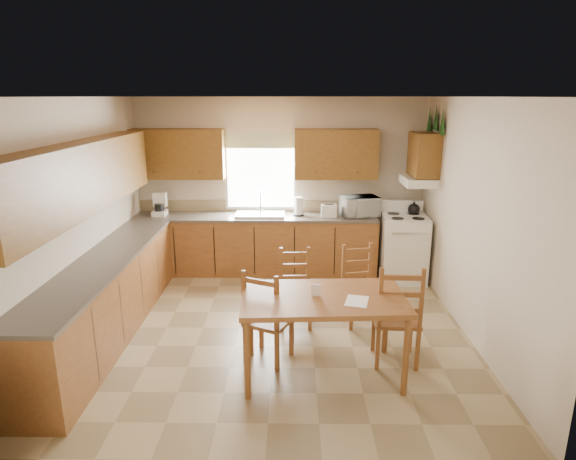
{
  "coord_description": "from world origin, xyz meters",
  "views": [
    {
      "loc": [
        0.21,
        -5.28,
        2.71
      ],
      "look_at": [
        0.15,
        0.3,
        1.15
      ],
      "focal_mm": 30.0,
      "sensor_mm": 36.0,
      "label": 1
    }
  ],
  "objects_px": {
    "chair_far_left": "(361,286)",
    "stove": "(403,249)",
    "microwave": "(360,206)",
    "chair_near_right": "(396,313)",
    "chair_far_right": "(295,289)",
    "dining_table": "(322,335)",
    "chair_near_left": "(269,315)"
  },
  "relations": [
    {
      "from": "chair_far_left",
      "to": "stove",
      "type": "bearing_deg",
      "value": 47.53
    },
    {
      "from": "microwave",
      "to": "chair_near_right",
      "type": "height_order",
      "value": "microwave"
    },
    {
      "from": "chair_near_right",
      "to": "stove",
      "type": "bearing_deg",
      "value": -101.59
    },
    {
      "from": "microwave",
      "to": "chair_far_right",
      "type": "relative_size",
      "value": 0.54
    },
    {
      "from": "chair_far_right",
      "to": "dining_table",
      "type": "bearing_deg",
      "value": -79.2
    },
    {
      "from": "dining_table",
      "to": "microwave",
      "type": "bearing_deg",
      "value": 73.11
    },
    {
      "from": "microwave",
      "to": "chair_near_right",
      "type": "distance_m",
      "value": 2.72
    },
    {
      "from": "chair_far_right",
      "to": "chair_near_right",
      "type": "bearing_deg",
      "value": -41.01
    },
    {
      "from": "stove",
      "to": "chair_far_left",
      "type": "bearing_deg",
      "value": -115.61
    },
    {
      "from": "dining_table",
      "to": "chair_far_right",
      "type": "bearing_deg",
      "value": 101.02
    },
    {
      "from": "chair_near_left",
      "to": "stove",
      "type": "bearing_deg",
      "value": -104.41
    },
    {
      "from": "stove",
      "to": "microwave",
      "type": "distance_m",
      "value": 0.92
    },
    {
      "from": "dining_table",
      "to": "chair_far_left",
      "type": "height_order",
      "value": "chair_far_left"
    },
    {
      "from": "chair_near_right",
      "to": "microwave",
      "type": "bearing_deg",
      "value": -86.41
    },
    {
      "from": "stove",
      "to": "chair_far_right",
      "type": "xyz_separation_m",
      "value": [
        -1.64,
        -1.55,
        -0.02
      ]
    },
    {
      "from": "microwave",
      "to": "chair_near_left",
      "type": "bearing_deg",
      "value": -130.26
    },
    {
      "from": "chair_far_right",
      "to": "stove",
      "type": "bearing_deg",
      "value": 40.34
    },
    {
      "from": "chair_near_left",
      "to": "chair_far_right",
      "type": "height_order",
      "value": "chair_near_left"
    },
    {
      "from": "microwave",
      "to": "dining_table",
      "type": "relative_size",
      "value": 0.32
    },
    {
      "from": "chair_far_right",
      "to": "chair_far_left",
      "type": "bearing_deg",
      "value": 1.59
    },
    {
      "from": "chair_near_left",
      "to": "dining_table",
      "type": "bearing_deg",
      "value": 178.15
    },
    {
      "from": "chair_near_left",
      "to": "chair_far_left",
      "type": "relative_size",
      "value": 1.06
    },
    {
      "from": "microwave",
      "to": "chair_far_right",
      "type": "xyz_separation_m",
      "value": [
        -1.0,
        -1.85,
        -0.61
      ]
    },
    {
      "from": "stove",
      "to": "chair_near_right",
      "type": "distance_m",
      "value": 2.44
    },
    {
      "from": "chair_far_left",
      "to": "chair_near_right",
      "type": "bearing_deg",
      "value": -87.29
    },
    {
      "from": "chair_near_left",
      "to": "chair_far_right",
      "type": "relative_size",
      "value": 1.09
    },
    {
      "from": "dining_table",
      "to": "chair_near_left",
      "type": "xyz_separation_m",
      "value": [
        -0.55,
        0.28,
        0.09
      ]
    },
    {
      "from": "stove",
      "to": "chair_far_right",
      "type": "distance_m",
      "value": 2.26
    },
    {
      "from": "chair_near_left",
      "to": "chair_near_right",
      "type": "distance_m",
      "value": 1.32
    },
    {
      "from": "chair_near_right",
      "to": "chair_far_left",
      "type": "height_order",
      "value": "chair_near_right"
    },
    {
      "from": "chair_near_right",
      "to": "chair_far_right",
      "type": "distance_m",
      "value": 1.32
    },
    {
      "from": "stove",
      "to": "microwave",
      "type": "height_order",
      "value": "microwave"
    }
  ]
}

